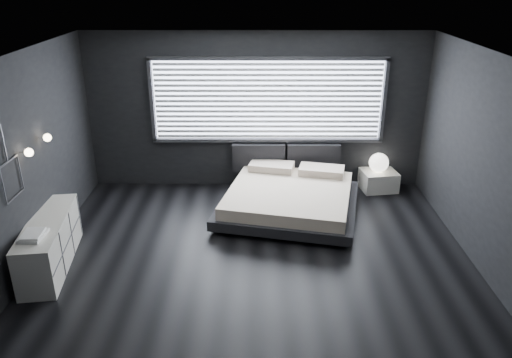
{
  "coord_description": "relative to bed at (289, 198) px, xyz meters",
  "views": [
    {
      "loc": [
        0.03,
        -5.89,
        3.75
      ],
      "look_at": [
        0.0,
        0.85,
        0.9
      ],
      "focal_mm": 35.0,
      "sensor_mm": 36.0,
      "label": 1
    }
  ],
  "objects": [
    {
      "name": "book_stack",
      "position": [
        -3.31,
        -2.06,
        0.45
      ],
      "size": [
        0.28,
        0.37,
        0.07
      ],
      "color": "white",
      "rests_on": "dresser"
    },
    {
      "name": "bed",
      "position": [
        0.0,
        0.0,
        0.0
      ],
      "size": [
        2.56,
        2.49,
        0.56
      ],
      "color": "black",
      "rests_on": "ground"
    },
    {
      "name": "sconce_near",
      "position": [
        -3.43,
        -1.52,
        1.34
      ],
      "size": [
        0.18,
        0.11,
        0.11
      ],
      "color": "silver",
      "rests_on": "ground"
    },
    {
      "name": "window",
      "position": [
        -0.35,
        1.13,
        1.35
      ],
      "size": [
        4.14,
        0.09,
        1.52
      ],
      "color": "white",
      "rests_on": "ground"
    },
    {
      "name": "room",
      "position": [
        -0.55,
        -1.57,
        1.14
      ],
      "size": [
        6.04,
        6.0,
        2.8
      ],
      "color": "black",
      "rests_on": "ground"
    },
    {
      "name": "nightstand",
      "position": [
        1.69,
        0.93,
        -0.08
      ],
      "size": [
        0.68,
        0.6,
        0.36
      ],
      "primitive_type": "cube",
      "rotation": [
        0.0,
        0.0,
        0.15
      ],
      "color": "silver",
      "rests_on": "ground"
    },
    {
      "name": "dresser",
      "position": [
        -3.33,
        -1.62,
        0.08
      ],
      "size": [
        0.69,
        1.74,
        0.68
      ],
      "color": "silver",
      "rests_on": "ground"
    },
    {
      "name": "orb_lamp",
      "position": [
        1.65,
        0.91,
        0.27
      ],
      "size": [
        0.35,
        0.35,
        0.35
      ],
      "primitive_type": "sphere",
      "color": "white",
      "rests_on": "nightstand"
    },
    {
      "name": "sconce_far",
      "position": [
        -3.43,
        -0.92,
        1.34
      ],
      "size": [
        0.18,
        0.11,
        0.11
      ],
      "color": "silver",
      "rests_on": "ground"
    },
    {
      "name": "headboard",
      "position": [
        -0.01,
        1.07,
        0.31
      ],
      "size": [
        1.96,
        0.16,
        0.52
      ],
      "color": "black",
      "rests_on": "ground"
    },
    {
      "name": "wall_art_lower",
      "position": [
        -3.52,
        -1.87,
        1.12
      ],
      "size": [
        0.01,
        0.48,
        0.48
      ],
      "color": "#47474C",
      "rests_on": "ground"
    }
  ]
}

